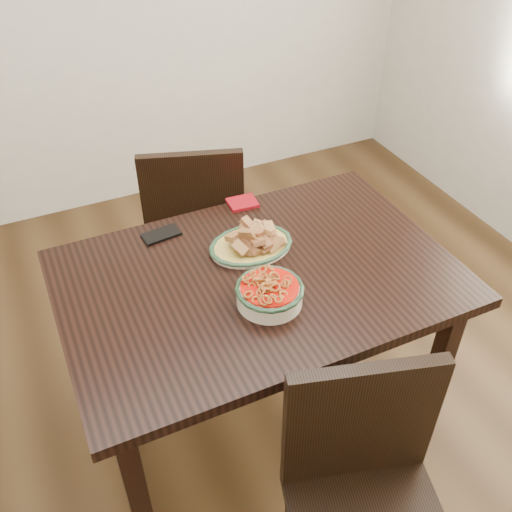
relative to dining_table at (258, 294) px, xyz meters
name	(u,v)px	position (x,y,z in m)	size (l,w,h in m)	color
floor	(259,395)	(0.04, 0.07, -0.66)	(3.50, 3.50, 0.00)	#342210
dining_table	(258,294)	(0.00, 0.00, 0.00)	(1.29, 0.86, 0.75)	black
chair_far	(195,220)	(0.02, 0.72, -0.16)	(0.53, 0.53, 0.89)	black
chair_near	(365,492)	(0.00, -0.68, -0.16)	(0.52, 0.52, 0.89)	black
fish_plate	(251,238)	(0.03, 0.13, 0.13)	(0.29, 0.23, 0.11)	beige
noodle_bowl	(270,292)	(-0.03, -0.14, 0.13)	(0.21, 0.21, 0.08)	beige
smartphone	(161,235)	(-0.23, 0.33, 0.10)	(0.13, 0.07, 0.01)	black
napkin	(243,203)	(0.12, 0.40, 0.10)	(0.11, 0.09, 0.01)	maroon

